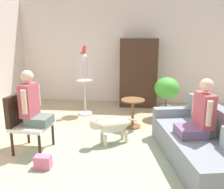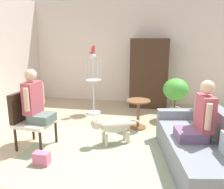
# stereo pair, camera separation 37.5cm
# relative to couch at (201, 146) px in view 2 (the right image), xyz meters

# --- Properties ---
(ground_plane) EXTENTS (7.37, 7.37, 0.00)m
(ground_plane) POSITION_rel_couch_xyz_m (-1.27, 0.24, -0.29)
(ground_plane) COLOR tan
(back_wall) EXTENTS (6.59, 0.12, 2.83)m
(back_wall) POSITION_rel_couch_xyz_m (-1.27, 3.37, 1.12)
(back_wall) COLOR silver
(back_wall) RESTS_ON ground
(area_rug) EXTENTS (2.94, 2.19, 0.01)m
(area_rug) POSITION_rel_couch_xyz_m (-1.31, -0.01, -0.29)
(area_rug) COLOR gray
(area_rug) RESTS_ON ground
(couch) EXTENTS (1.20, 2.12, 0.82)m
(couch) POSITION_rel_couch_xyz_m (0.00, 0.00, 0.00)
(couch) COLOR slate
(couch) RESTS_ON ground
(armchair) EXTENTS (0.61, 0.63, 0.96)m
(armchair) POSITION_rel_couch_xyz_m (-2.77, 0.07, 0.27)
(armchair) COLOR black
(armchair) RESTS_ON ground
(person_on_couch) EXTENTS (0.54, 0.53, 0.86)m
(person_on_couch) POSITION_rel_couch_xyz_m (-0.04, -0.03, 0.46)
(person_on_couch) COLOR slate
(person_on_armchair) EXTENTS (0.45, 0.51, 0.88)m
(person_on_armchair) POSITION_rel_couch_xyz_m (-2.63, 0.06, 0.53)
(person_on_armchair) COLOR slate
(round_end_table) EXTENTS (0.48, 0.48, 0.60)m
(round_end_table) POSITION_rel_couch_xyz_m (-1.04, 1.28, 0.07)
(round_end_table) COLOR brown
(round_end_table) RESTS_ON ground
(dog) EXTENTS (0.80, 0.54, 0.55)m
(dog) POSITION_rel_couch_xyz_m (-1.40, 0.42, 0.05)
(dog) COLOR beige
(dog) RESTS_ON ground
(bird_cage_stand) EXTENTS (0.38, 0.38, 1.46)m
(bird_cage_stand) POSITION_rel_couch_xyz_m (-2.20, 2.03, 0.43)
(bird_cage_stand) COLOR silver
(bird_cage_stand) RESTS_ON ground
(parrot) EXTENTS (0.17, 0.10, 0.20)m
(parrot) POSITION_rel_couch_xyz_m (-2.19, 2.03, 1.26)
(parrot) COLOR red
(parrot) RESTS_ON bird_cage_stand
(potted_plant) EXTENTS (0.55, 0.55, 0.95)m
(potted_plant) POSITION_rel_couch_xyz_m (-0.28, 1.98, 0.35)
(potted_plant) COLOR beige
(potted_plant) RESTS_ON ground
(armoire_cabinet) EXTENTS (0.97, 0.56, 1.80)m
(armoire_cabinet) POSITION_rel_couch_xyz_m (-0.92, 2.96, 0.61)
(armoire_cabinet) COLOR #382316
(armoire_cabinet) RESTS_ON ground
(handbag) EXTENTS (0.23, 0.14, 0.19)m
(handbag) POSITION_rel_couch_xyz_m (-2.28, -0.48, -0.19)
(handbag) COLOR #D8668C
(handbag) RESTS_ON ground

